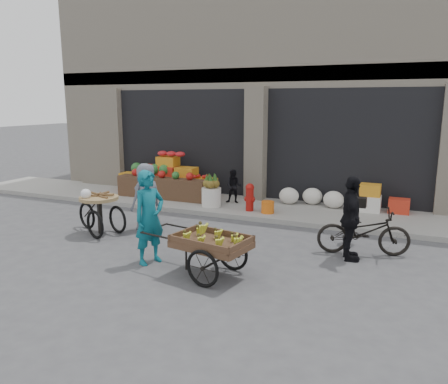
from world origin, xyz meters
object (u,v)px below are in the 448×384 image
at_px(orange_bucket, 268,207).
at_px(vendor_woman, 149,217).
at_px(vendor_grey, 147,197).
at_px(tricycle_cart, 99,209).
at_px(banana_cart, 209,240).
at_px(fire_hydrant, 250,196).
at_px(cyclist, 351,219).
at_px(pineapple_bin, 211,197).
at_px(bicycle, 363,231).
at_px(seated_person, 234,186).

bearing_deg(orange_bucket, vendor_woman, -104.56).
bearing_deg(vendor_grey, tricycle_cart, -29.30).
height_order(banana_cart, vendor_woman, vendor_woman).
bearing_deg(fire_hydrant, cyclist, -39.71).
xyz_separation_m(tricycle_cart, vendor_grey, (0.80, 0.66, 0.20)).
height_order(fire_hydrant, tricycle_cart, tricycle_cart).
bearing_deg(pineapple_bin, bicycle, -25.65).
height_order(fire_hydrant, seated_person, seated_person).
bearing_deg(seated_person, tricycle_cart, -127.53).
xyz_separation_m(seated_person, tricycle_cart, (-1.79, -3.44, -0.02)).
xyz_separation_m(fire_hydrant, bicycle, (2.98, -1.91, -0.05)).
xyz_separation_m(seated_person, vendor_grey, (-1.00, -2.78, 0.18)).
relative_size(fire_hydrant, banana_cart, 0.32).
distance_m(seated_person, tricycle_cart, 3.88).
distance_m(seated_person, vendor_woman, 4.55).
distance_m(pineapple_bin, vendor_grey, 2.30).
bearing_deg(seated_person, fire_hydrant, -52.88).
relative_size(seated_person, vendor_woman, 0.55).
xyz_separation_m(pineapple_bin, banana_cart, (1.84, -4.07, 0.26)).
bearing_deg(pineapple_bin, tricycle_cart, -116.13).
relative_size(vendor_woman, bicycle, 0.99).
xyz_separation_m(orange_bucket, cyclist, (2.28, -2.26, 0.51)).
bearing_deg(orange_bucket, seated_person, 149.74).
bearing_deg(fire_hydrant, banana_cart, -79.57).
xyz_separation_m(vendor_grey, cyclist, (4.48, -0.18, 0.02)).
xyz_separation_m(bicycle, cyclist, (-0.20, -0.40, 0.33)).
xyz_separation_m(vendor_woman, tricycle_cart, (-2.00, 1.09, -0.28)).
bearing_deg(fire_hydrant, bicycle, -32.64).
bearing_deg(bicycle, vendor_grey, 78.89).
relative_size(vendor_grey, bicycle, 0.89).
bearing_deg(pineapple_bin, vendor_grey, -105.34).
distance_m(bicycle, cyclist, 0.56).
relative_size(pineapple_bin, cyclist, 0.33).
xyz_separation_m(pineapple_bin, fire_hydrant, (1.10, -0.05, 0.13)).
distance_m(pineapple_bin, tricycle_cart, 3.17).
relative_size(tricycle_cart, vendor_grey, 0.95).
xyz_separation_m(fire_hydrant, tricycle_cart, (-2.49, -2.79, 0.06)).
xyz_separation_m(pineapple_bin, seated_person, (0.40, 0.60, 0.21)).
relative_size(vendor_woman, cyclist, 1.08).
distance_m(banana_cart, tricycle_cart, 3.46).
bearing_deg(tricycle_cart, pineapple_bin, 83.23).
xyz_separation_m(seated_person, cyclist, (3.48, -2.96, 0.20)).
relative_size(banana_cart, cyclist, 1.40).
relative_size(pineapple_bin, seated_person, 0.56).
distance_m(fire_hydrant, seated_person, 0.96).
distance_m(tricycle_cart, vendor_grey, 1.05).
height_order(orange_bucket, vendor_woman, vendor_woman).
distance_m(banana_cart, vendor_grey, 3.09).
relative_size(seated_person, tricycle_cart, 0.64).
relative_size(banana_cart, tricycle_cart, 1.51).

